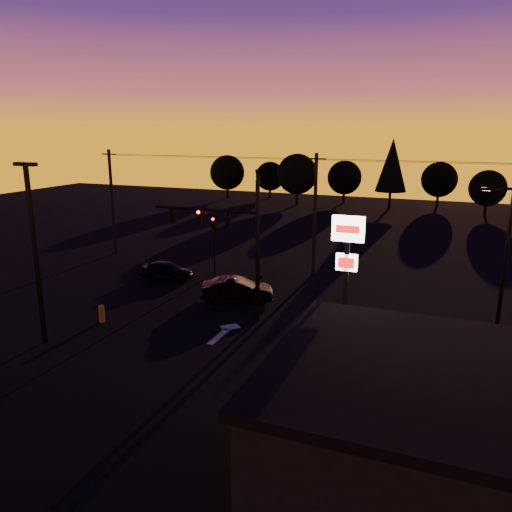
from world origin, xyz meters
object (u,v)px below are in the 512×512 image
at_px(car_mid, 237,289).
at_px(parking_lot_light, 34,242).
at_px(car_left, 166,270).
at_px(secondary_signal, 214,237).
at_px(traffic_signal_mast, 231,234).
at_px(streetlight, 503,260).
at_px(bollard, 102,314).
at_px(pylon_sign, 347,256).
at_px(suv_parked, 422,393).

bearing_deg(car_mid, parking_lot_light, 124.96).
bearing_deg(car_left, parking_lot_light, 177.05).
distance_m(secondary_signal, car_left, 4.27).
bearing_deg(car_mid, secondary_signal, 19.14).
bearing_deg(parking_lot_light, car_left, 90.83).
distance_m(traffic_signal_mast, streetlight, 14.10).
xyz_separation_m(traffic_signal_mast, parking_lot_light, (-7.40, -6.99, 0.33)).
bearing_deg(bollard, pylon_sign, 4.84).
height_order(car_mid, suv_parked, car_mid).
bearing_deg(parking_lot_light, suv_parked, 1.56).
height_order(parking_lot_light, streetlight, parking_lot_light).
height_order(bollard, suv_parked, suv_parked).
bearing_deg(streetlight, suv_parked, -110.33).
bearing_deg(car_left, pylon_sign, -120.81).
bearing_deg(car_mid, traffic_signal_mast, 177.21).
xyz_separation_m(pylon_sign, streetlight, (6.91, 4.00, -0.49)).
distance_m(bollard, car_mid, 8.40).
xyz_separation_m(traffic_signal_mast, suv_parked, (11.05, -6.49, -4.19)).
bearing_deg(bollard, car_left, 97.31).
relative_size(pylon_sign, bollard, 6.91).
bearing_deg(secondary_signal, bollard, -98.00).
height_order(pylon_sign, streetlight, streetlight).
relative_size(car_left, car_mid, 0.86).
bearing_deg(traffic_signal_mast, car_mid, 107.73).
bearing_deg(traffic_signal_mast, streetlight, 6.14).
relative_size(secondary_signal, car_mid, 0.96).
height_order(car_left, car_mid, car_mid).
relative_size(traffic_signal_mast, suv_parked, 1.61).
relative_size(secondary_signal, pylon_sign, 0.64).
height_order(secondary_signal, bollard, secondary_signal).
height_order(pylon_sign, car_left, pylon_sign).
relative_size(pylon_sign, suv_parked, 1.27).
bearing_deg(suv_parked, car_mid, 111.10).
distance_m(car_left, car_mid, 7.17).
relative_size(traffic_signal_mast, pylon_sign, 1.26).
height_order(secondary_signal, streetlight, streetlight).
distance_m(bollard, suv_parked, 17.74).
bearing_deg(bollard, traffic_signal_mast, 29.39).
height_order(traffic_signal_mast, car_left, traffic_signal_mast).
distance_m(streetlight, car_left, 22.18).
height_order(parking_lot_light, bollard, parking_lot_light).
distance_m(pylon_sign, car_mid, 10.29).
distance_m(pylon_sign, suv_parked, 7.00).
bearing_deg(pylon_sign, car_mid, 147.39).
height_order(streetlight, suv_parked, streetlight).
distance_m(pylon_sign, car_left, 17.01).
xyz_separation_m(parking_lot_light, pylon_sign, (14.50, 4.50, -0.36)).
xyz_separation_m(parking_lot_light, bollard, (0.93, 3.35, -4.78)).
distance_m(pylon_sign, bollard, 14.31).
bearing_deg(streetlight, bollard, -165.88).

